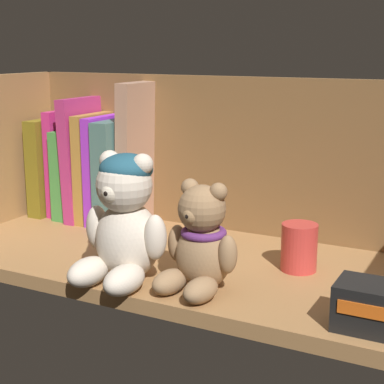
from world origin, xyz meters
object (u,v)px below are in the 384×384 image
(book_7, at_px, (138,154))
(pillar_candle, at_px, (299,247))
(book_0, at_px, (54,165))
(teddy_bear_smaller, at_px, (200,244))
(book_1, at_px, (66,162))
(book_2, at_px, (77,172))
(book_3, at_px, (88,158))
(book_6, at_px, (123,171))
(teddy_bear_larger, at_px, (124,221))
(book_4, at_px, (99,166))
(book_5, at_px, (109,168))

(book_7, distance_m, pillar_candle, 0.34)
(book_0, distance_m, teddy_bear_smaller, 0.46)
(pillar_candle, bearing_deg, book_1, 168.70)
(book_2, bearing_deg, book_3, 0.00)
(book_6, xyz_separation_m, book_7, (0.03, 0.00, 0.03))
(book_6, bearing_deg, teddy_bear_larger, -56.30)
(book_4, height_order, pillar_candle, book_4)
(book_3, relative_size, book_7, 0.88)
(book_2, distance_m, teddy_bear_larger, 0.35)
(book_3, bearing_deg, book_4, 0.00)
(book_6, distance_m, teddy_bear_smaller, 0.34)
(book_5, bearing_deg, pillar_candle, -14.07)
(book_2, bearing_deg, book_6, 0.00)
(book_2, height_order, book_6, book_6)
(teddy_bear_larger, height_order, pillar_candle, teddy_bear_larger)
(book_1, bearing_deg, book_2, 0.00)
(book_6, bearing_deg, book_0, 180.00)
(book_2, bearing_deg, pillar_candle, -11.91)
(book_7, height_order, teddy_bear_larger, book_7)
(book_4, distance_m, book_5, 0.02)
(book_7, bearing_deg, book_3, 180.00)
(book_3, distance_m, book_7, 0.11)
(book_2, relative_size, teddy_bear_smaller, 1.13)
(teddy_bear_larger, bearing_deg, pillar_candle, 35.70)
(book_2, distance_m, book_7, 0.14)
(book_3, height_order, pillar_candle, book_3)
(book_4, xyz_separation_m, book_7, (0.08, 0.00, 0.03))
(book_4, bearing_deg, book_0, 180.00)
(book_2, height_order, teddy_bear_larger, teddy_bear_larger)
(teddy_bear_larger, relative_size, pillar_candle, 2.58)
(book_5, relative_size, book_7, 0.76)
(book_1, relative_size, book_4, 1.01)
(book_5, xyz_separation_m, teddy_bear_larger, (0.18, -0.23, -0.01))
(book_3, bearing_deg, teddy_bear_larger, -45.51)
(pillar_candle, bearing_deg, book_6, 164.82)
(book_1, xyz_separation_m, book_2, (0.02, 0.00, -0.02))
(book_5, bearing_deg, teddy_bear_larger, -51.67)
(book_3, bearing_deg, pillar_candle, -12.63)
(book_0, height_order, book_2, book_0)
(book_5, height_order, book_7, book_7)
(book_1, relative_size, book_6, 1.05)
(teddy_bear_larger, bearing_deg, book_6, 123.70)
(book_2, height_order, book_3, book_3)
(book_0, xyz_separation_m, book_4, (0.10, 0.00, 0.01))
(book_7, bearing_deg, book_6, 180.00)
(book_4, bearing_deg, book_1, 180.00)
(book_3, height_order, book_5, book_3)
(book_1, distance_m, pillar_candle, 0.49)
(book_2, xyz_separation_m, book_7, (0.13, 0.00, 0.04))
(book_5, distance_m, book_7, 0.07)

